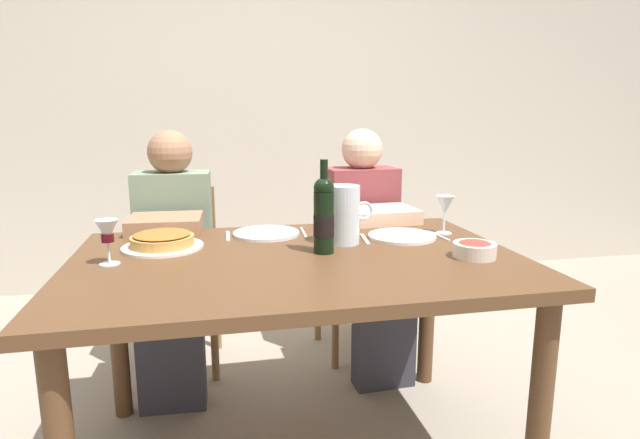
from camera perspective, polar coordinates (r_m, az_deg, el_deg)
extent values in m
cube|color=beige|center=(3.82, -8.11, 14.01)|extent=(8.00, 0.10, 2.80)
cube|color=brown|center=(1.77, -2.46, -4.65)|extent=(1.50, 1.00, 0.04)
cylinder|color=brown|center=(1.80, 22.97, -18.44)|extent=(0.07, 0.07, 0.72)
cylinder|color=brown|center=(2.30, -21.26, -11.53)|extent=(0.07, 0.07, 0.72)
cylinder|color=brown|center=(2.46, 11.67, -9.44)|extent=(0.07, 0.07, 0.72)
cylinder|color=black|center=(1.78, 0.42, -0.32)|extent=(0.07, 0.07, 0.21)
sphere|color=black|center=(1.76, 0.43, 3.48)|extent=(0.07, 0.07, 0.07)
cylinder|color=black|center=(1.75, 0.43, 5.19)|extent=(0.03, 0.03, 0.09)
cylinder|color=black|center=(1.78, 0.42, -0.66)|extent=(0.07, 0.07, 0.07)
cylinder|color=silver|center=(1.91, 2.57, 0.54)|extent=(0.12, 0.12, 0.22)
cylinder|color=silver|center=(1.92, 2.56, -0.60)|extent=(0.11, 0.11, 0.13)
torus|color=silver|center=(1.93, 4.82, 0.95)|extent=(0.07, 0.01, 0.07)
cylinder|color=white|center=(1.95, -16.83, -2.88)|extent=(0.28, 0.28, 0.01)
cylinder|color=#C18E47|center=(1.94, -16.87, -2.24)|extent=(0.22, 0.22, 0.03)
ellipsoid|color=#9E6028|center=(1.93, -16.91, -1.56)|extent=(0.20, 0.20, 0.02)
cylinder|color=silver|center=(1.82, 16.56, -3.24)|extent=(0.14, 0.14, 0.05)
ellipsoid|color=#B2382D|center=(1.81, 16.59, -2.72)|extent=(0.12, 0.12, 0.03)
cylinder|color=silver|center=(2.14, 13.38, -1.46)|extent=(0.06, 0.06, 0.00)
cylinder|color=silver|center=(2.13, 13.43, -0.41)|extent=(0.01, 0.01, 0.08)
cone|color=silver|center=(2.12, 13.53, 1.57)|extent=(0.07, 0.07, 0.07)
cylinder|color=silver|center=(1.80, -22.04, -4.54)|extent=(0.06, 0.06, 0.00)
cylinder|color=silver|center=(1.79, -22.12, -3.44)|extent=(0.01, 0.01, 0.07)
cone|color=silver|center=(1.77, -22.30, -1.21)|extent=(0.07, 0.07, 0.07)
cylinder|color=#470A14|center=(1.78, -22.25, -1.87)|extent=(0.04, 0.04, 0.03)
cylinder|color=silver|center=(2.07, -5.91, -1.51)|extent=(0.26, 0.26, 0.01)
cylinder|color=white|center=(2.04, 8.97, -1.82)|extent=(0.26, 0.26, 0.01)
cube|color=silver|center=(2.07, -10.05, -1.79)|extent=(0.02, 0.16, 0.00)
cube|color=silver|center=(2.10, -1.83, -1.42)|extent=(0.02, 0.18, 0.00)
cube|color=silver|center=(2.10, 12.79, -1.69)|extent=(0.02, 0.18, 0.00)
cube|color=silver|center=(1.99, 4.93, -2.15)|extent=(0.03, 0.16, 0.00)
cube|color=olive|center=(2.61, -15.31, -6.07)|extent=(0.42, 0.42, 0.02)
cube|color=olive|center=(2.74, -15.15, -0.70)|extent=(0.36, 0.05, 0.40)
cylinder|color=olive|center=(2.56, -19.30, -12.31)|extent=(0.04, 0.04, 0.45)
cylinder|color=olive|center=(2.52, -11.50, -12.25)|extent=(0.04, 0.04, 0.45)
cylinder|color=olive|center=(2.87, -18.12, -9.58)|extent=(0.04, 0.04, 0.45)
cylinder|color=olive|center=(2.83, -11.23, -9.48)|extent=(0.04, 0.04, 0.45)
cube|color=gray|center=(2.51, -15.68, -0.67)|extent=(0.35, 0.22, 0.50)
sphere|color=#9E7051|center=(2.46, -16.12, 7.09)|extent=(0.20, 0.20, 0.20)
cube|color=#33333D|center=(2.39, -15.85, -7.51)|extent=(0.33, 0.40, 0.14)
cube|color=#33333D|center=(2.36, -15.91, -14.92)|extent=(0.28, 0.13, 0.40)
cube|color=#9E7051|center=(2.22, -16.58, -0.44)|extent=(0.30, 0.26, 0.06)
cube|color=olive|center=(2.70, 4.17, -5.08)|extent=(0.42, 0.42, 0.02)
cube|color=olive|center=(2.82, 3.02, 0.06)|extent=(0.36, 0.05, 0.40)
cylinder|color=olive|center=(2.58, 1.70, -11.44)|extent=(0.04, 0.04, 0.45)
cylinder|color=olive|center=(2.69, 8.79, -10.58)|extent=(0.04, 0.04, 0.45)
cylinder|color=olive|center=(2.88, -0.24, -8.87)|extent=(0.04, 0.04, 0.45)
cylinder|color=olive|center=(2.98, 6.16, -8.24)|extent=(0.04, 0.04, 0.45)
cube|color=#8E3D42|center=(2.60, 4.51, 0.17)|extent=(0.35, 0.22, 0.50)
sphere|color=beige|center=(2.55, 4.63, 7.66)|extent=(0.20, 0.20, 0.20)
cube|color=#33333D|center=(2.49, 5.86, -6.33)|extent=(0.32, 0.39, 0.14)
cube|color=#33333D|center=(2.46, 6.99, -13.36)|extent=(0.28, 0.13, 0.40)
cube|color=beige|center=(2.33, 6.80, 0.52)|extent=(0.30, 0.25, 0.06)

